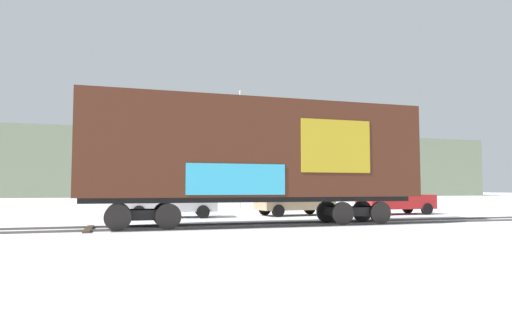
# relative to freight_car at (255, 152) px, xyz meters

# --- Properties ---
(ground_plane) EXTENTS (260.00, 260.00, 0.00)m
(ground_plane) POSITION_rel_freight_car_xyz_m (-0.57, 0.00, -2.88)
(ground_plane) COLOR silver
(track) EXTENTS (60.01, 2.76, 0.08)m
(track) POSITION_rel_freight_car_xyz_m (-0.76, -0.00, -2.84)
(track) COLOR #4C4742
(track) RESTS_ON ground_plane
(freight_car) EXTENTS (13.09, 2.93, 5.04)m
(freight_car) POSITION_rel_freight_car_xyz_m (0.00, 0.00, 0.00)
(freight_car) COLOR #472316
(freight_car) RESTS_ON ground_plane
(flagpole) EXTENTS (0.68, 1.23, 8.50)m
(flagpole) POSITION_rel_freight_car_xyz_m (2.84, 14.09, 2.28)
(flagpole) COLOR silver
(flagpole) RESTS_ON ground_plane
(hillside) EXTENTS (133.98, 29.37, 16.00)m
(hillside) POSITION_rel_freight_car_xyz_m (-0.58, 73.56, 2.92)
(hillside) COLOR slate
(hillside) RESTS_ON ground_plane
(parked_car_silver) EXTENTS (4.60, 2.24, 1.67)m
(parked_car_silver) POSITION_rel_freight_car_xyz_m (-2.66, 5.87, -2.04)
(parked_car_silver) COLOR #B7BABF
(parked_car_silver) RESTS_ON ground_plane
(parked_car_tan) EXTENTS (4.22, 2.28, 1.61)m
(parked_car_tan) POSITION_rel_freight_car_xyz_m (3.82, 5.78, -2.05)
(parked_car_tan) COLOR #9E8966
(parked_car_tan) RESTS_ON ground_plane
(parked_car_red) EXTENTS (4.20, 1.99, 1.78)m
(parked_car_red) POSITION_rel_freight_car_xyz_m (9.68, 5.17, -1.98)
(parked_car_red) COLOR #B21E1E
(parked_car_red) RESTS_ON ground_plane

